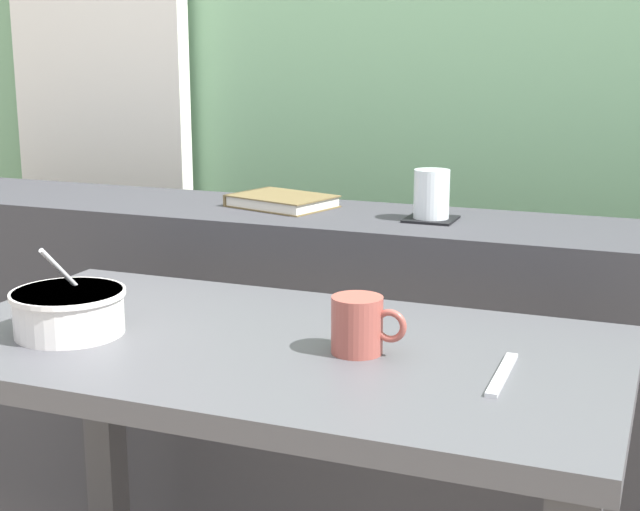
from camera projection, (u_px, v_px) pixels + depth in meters
name	position (u px, v px, depth m)	size (l,w,h in m)	color
curtain_left_panel	(96.00, 10.00, 2.64)	(0.56, 0.06, 2.50)	silver
dark_console_ledge	(370.00, 397.00, 2.02)	(2.80, 0.34, 0.81)	#38383D
breakfast_table	(272.00, 421.00, 1.44)	(1.06, 0.57, 0.72)	#414145
coaster_square	(431.00, 219.00, 1.89)	(0.10, 0.10, 0.01)	black
juice_glass	(431.00, 197.00, 1.88)	(0.07, 0.07, 0.10)	white
closed_book	(282.00, 201.00, 2.04)	(0.25, 0.21, 0.03)	brown
soup_bowl	(69.00, 312.00, 1.44)	(0.18, 0.18, 0.14)	silver
fork_utensil	(502.00, 374.00, 1.26)	(0.02, 0.17, 0.01)	silver
ceramic_mug	(359.00, 325.00, 1.35)	(0.11, 0.08, 0.08)	#9E4C42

